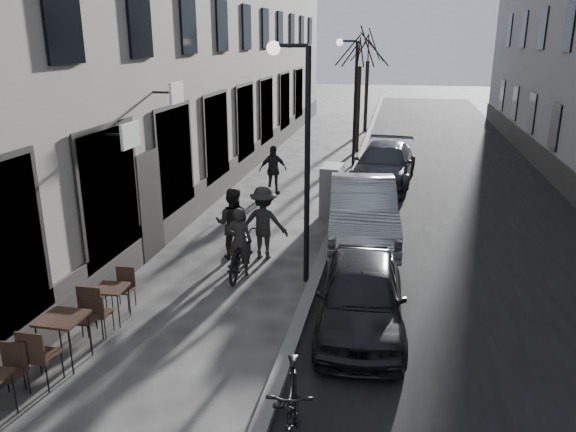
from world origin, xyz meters
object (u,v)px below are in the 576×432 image
(tree_far, at_px, (368,46))
(moped, at_px, (291,412))
(bistro_set_c, at_px, (112,301))
(pedestrian_near, at_px, (232,223))
(streetlamp_near, at_px, (299,139))
(pedestrian_mid, at_px, (264,223))
(utility_cabinet, at_px, (332,191))
(car_near, at_px, (361,296))
(car_far, at_px, (384,165))
(streetlamp_far, at_px, (351,89))
(bicycle, at_px, (240,254))
(pedestrian_far, at_px, (273,170))
(car_mid, at_px, (362,210))
(tree_near, at_px, (360,48))
(bistro_set_b, at_px, (64,335))

(tree_far, xyz_separation_m, moped, (0.79, -26.30, -4.07))
(bistro_set_c, height_order, pedestrian_near, pedestrian_near)
(streetlamp_near, relative_size, pedestrian_mid, 2.84)
(bistro_set_c, height_order, utility_cabinet, utility_cabinet)
(car_near, relative_size, car_far, 0.77)
(streetlamp_near, xyz_separation_m, moped, (0.86, -5.30, -2.57))
(streetlamp_far, distance_m, tree_far, 9.12)
(bistro_set_c, bearing_deg, bicycle, 52.87)
(tree_far, xyz_separation_m, pedestrian_mid, (-1.14, -19.82, -3.77))
(streetlamp_near, xyz_separation_m, tree_far, (0.07, 21.00, 1.50))
(streetlamp_near, distance_m, car_near, 3.47)
(pedestrian_far, xyz_separation_m, car_near, (3.65, -8.86, -0.17))
(streetlamp_near, relative_size, moped, 2.58)
(pedestrian_far, bearing_deg, car_far, -1.82)
(car_near, relative_size, car_mid, 0.80)
(pedestrian_far, xyz_separation_m, car_mid, (3.32, -3.99, -0.03))
(bicycle, relative_size, pedestrian_mid, 1.03)
(pedestrian_near, bearing_deg, bicycle, 112.27)
(pedestrian_mid, xyz_separation_m, car_mid, (2.24, 1.81, -0.10))
(tree_far, distance_m, car_mid, 18.45)
(tree_far, distance_m, car_far, 12.70)
(car_mid, distance_m, moped, 8.30)
(tree_far, distance_m, pedestrian_near, 20.39)
(bistro_set_c, relative_size, moped, 0.72)
(streetlamp_far, height_order, pedestrian_mid, streetlamp_far)
(bistro_set_c, height_order, pedestrian_far, pedestrian_far)
(utility_cabinet, xyz_separation_m, pedestrian_far, (-2.28, 2.10, 0.06))
(tree_far, bearing_deg, streetlamp_near, -90.20)
(tree_near, height_order, pedestrian_near, tree_near)
(car_near, bearing_deg, pedestrian_near, 135.34)
(tree_near, relative_size, moped, 2.89)
(moped, bearing_deg, car_far, 79.67)
(car_far, height_order, moped, car_far)
(bistro_set_b, bearing_deg, car_near, 24.79)
(tree_far, xyz_separation_m, car_far, (1.46, -11.98, -3.93))
(car_far, bearing_deg, pedestrian_mid, -103.53)
(streetlamp_far, xyz_separation_m, bistro_set_b, (-3.18, -15.99, -2.65))
(streetlamp_near, distance_m, pedestrian_near, 3.10)
(bistro_set_b, distance_m, bistro_set_c, 1.48)
(utility_cabinet, bearing_deg, streetlamp_far, 95.46)
(moped, bearing_deg, tree_near, 84.59)
(utility_cabinet, distance_m, car_mid, 2.16)
(bicycle, height_order, pedestrian_mid, pedestrian_mid)
(car_mid, bearing_deg, moped, -97.90)
(tree_near, relative_size, bistro_set_c, 4.04)
(bicycle, bearing_deg, pedestrian_far, -85.36)
(bistro_set_c, relative_size, car_far, 0.28)
(bistro_set_c, distance_m, car_far, 12.44)
(utility_cabinet, distance_m, moped, 10.22)
(bistro_set_b, bearing_deg, bicycle, 66.48)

